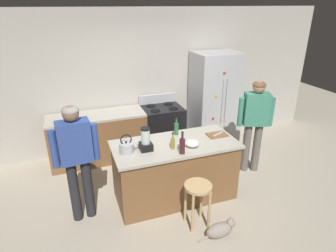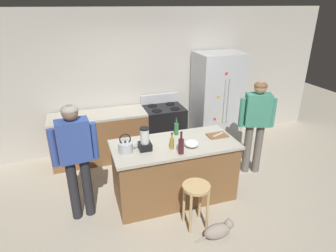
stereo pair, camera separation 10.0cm
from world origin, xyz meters
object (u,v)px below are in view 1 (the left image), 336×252
Objects in this scene: kitchen_island at (175,170)px; mixing_bowl at (192,143)px; cutting_board at (217,135)px; bar_stool at (198,194)px; bottle_vinegar at (173,143)px; cat at (221,229)px; stove_range at (162,128)px; bottle_olive_oil at (176,128)px; blender_appliance at (146,141)px; person_by_sink_right at (255,119)px; refrigerator at (215,100)px; tea_kettle at (127,147)px; chef_knife at (218,134)px; bottle_wine at (182,146)px; person_by_island_left at (76,154)px.

kitchen_island is 8.78× the size of mixing_bowl.
bar_stool is at bearing -131.83° from cutting_board.
cat is at bearing -68.52° from bottle_vinegar.
bottle_vinegar is (-0.09, -0.14, 0.54)m from kitchen_island.
stove_range is 5.30× the size of mixing_bowl.
bottle_olive_oil is 1.35× the size of mixing_bowl.
bottle_olive_oil is (0.57, 0.32, -0.04)m from blender_appliance.
person_by_sink_right is 1.66m from bottle_vinegar.
bar_stool is at bearing -105.03° from mixing_bowl.
refrigerator is at bearing 62.77° from cutting_board.
tea_kettle is at bearing -123.46° from stove_range.
bottle_vinegar is (-0.33, 0.85, 0.89)m from cat.
cat is at bearing -113.71° from cutting_board.
bar_stool is 1.12m from tea_kettle.
kitchen_island is 1.56m from stove_range.
person_by_sink_right is 5.91× the size of tea_kettle.
kitchen_island is 8.19× the size of chef_knife.
cutting_board is (0.78, 0.17, -0.08)m from bottle_vinegar.
kitchen_island is at bearing 86.50° from bottle_wine.
person_by_island_left is 1.51m from bottle_olive_oil.
mixing_bowl reaches higher than cutting_board.
bottle_wine is at bearing -160.03° from person_by_sink_right.
stove_range is (0.32, 1.52, 0.01)m from kitchen_island.
kitchen_island is 2.14m from refrigerator.
cat is (-1.28, -1.24, -0.88)m from person_by_sink_right.
mixing_bowl is at bearing 74.97° from bar_stool.
mixing_bowl is (0.64, -0.12, -0.09)m from blender_appliance.
chef_knife is (0.47, 1.02, 0.82)m from cat.
blender_appliance is 1.03× the size of bottle_wine.
blender_appliance is (0.91, -0.03, 0.05)m from person_by_island_left.
cat is (-1.20, -2.49, -0.84)m from refrigerator.
mixing_bowl is at bearing -10.46° from blender_appliance.
bar_stool is 0.75m from bottle_vinegar.
cutting_board is at bearing 66.29° from cat.
bar_stool is 0.66m from bottle_wine.
person_by_sink_right is 1.40m from bottle_olive_oil.
blender_appliance is 1.48× the size of chef_knife.
cat is at bearing -45.13° from tea_kettle.
person_by_island_left reaches higher than bar_stool.
bar_stool reaches higher than cat.
mixing_bowl is at bearing -158.55° from cutting_board.
bottle_wine is at bearing -21.91° from tea_kettle.
bottle_olive_oil reaches higher than bottle_vinegar.
kitchen_island is 1.46m from person_by_island_left.
bottle_vinegar is 0.28m from mixing_bowl.
bottle_wine is (-0.02, -0.30, 0.57)m from kitchen_island.
bottle_olive_oil is (0.07, 0.96, 0.52)m from bar_stool.
cutting_board is at bearing -165.07° from person_by_sink_right.
stove_range is at bearing 56.54° from tea_kettle.
bottle_olive_oil is at bearing 11.08° from person_by_island_left.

